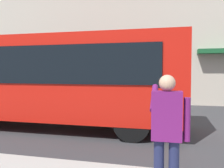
# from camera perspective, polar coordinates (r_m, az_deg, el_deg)

# --- Properties ---
(ground_plane) EXTENTS (60.00, 60.00, 0.00)m
(ground_plane) POSITION_cam_1_polar(r_m,az_deg,el_deg) (8.04, 14.33, -10.79)
(ground_plane) COLOR #38383A
(building_facade_far) EXTENTS (28.00, 1.55, 12.00)m
(building_facade_far) POSITION_cam_1_polar(r_m,az_deg,el_deg) (15.18, 14.48, 18.44)
(building_facade_far) COLOR beige
(building_facade_far) RESTS_ON ground_plane
(red_bus) EXTENTS (9.05, 2.54, 3.08)m
(red_bus) POSITION_cam_1_polar(r_m,az_deg,el_deg) (8.48, -14.60, 1.40)
(red_bus) COLOR red
(red_bus) RESTS_ON ground_plane
(pedestrian_photographer) EXTENTS (0.53, 0.52, 1.70)m
(pedestrian_photographer) POSITION_cam_1_polar(r_m,az_deg,el_deg) (3.38, 12.93, -9.96)
(pedestrian_photographer) COLOR #1E2347
(pedestrian_photographer) RESTS_ON sidewalk_curb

